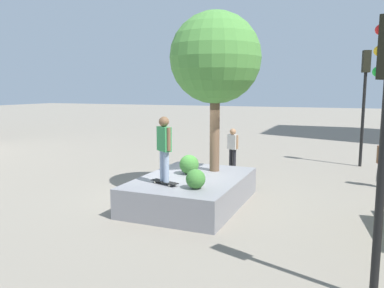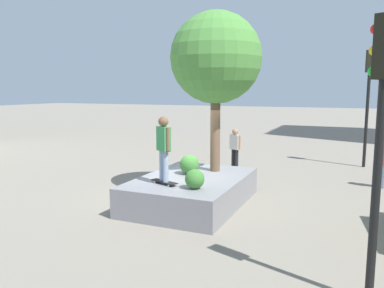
{
  "view_description": "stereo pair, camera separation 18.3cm",
  "coord_description": "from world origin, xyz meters",
  "px_view_note": "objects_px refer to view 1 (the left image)",
  "views": [
    {
      "loc": [
        9.71,
        4.2,
        3.07
      ],
      "look_at": [
        0.45,
        0.38,
        1.64
      ],
      "focal_mm": 35.79,
      "sensor_mm": 36.0,
      "label": 1
    },
    {
      "loc": [
        9.64,
        4.37,
        3.07
      ],
      "look_at": [
        0.45,
        0.38,
        1.64
      ],
      "focal_mm": 35.79,
      "sensor_mm": 36.0,
      "label": 2
    }
  ],
  "objects_px": {
    "plaza_tree": "(215,59)",
    "planter_ledge": "(192,191)",
    "skateboard": "(165,182)",
    "bystander_watching": "(233,145)",
    "skateboarder": "(164,144)",
    "traffic_light_median": "(365,88)"
  },
  "relations": [
    {
      "from": "plaza_tree",
      "to": "planter_ledge",
      "type": "bearing_deg",
      "value": -15.72
    },
    {
      "from": "skateboard",
      "to": "bystander_watching",
      "type": "distance_m",
      "value": 6.08
    },
    {
      "from": "skateboard",
      "to": "skateboarder",
      "type": "relative_size",
      "value": 0.51
    },
    {
      "from": "plaza_tree",
      "to": "bystander_watching",
      "type": "height_order",
      "value": "plaza_tree"
    },
    {
      "from": "skateboarder",
      "to": "traffic_light_median",
      "type": "relative_size",
      "value": 0.35
    },
    {
      "from": "traffic_light_median",
      "to": "skateboarder",
      "type": "bearing_deg",
      "value": -29.09
    },
    {
      "from": "plaza_tree",
      "to": "traffic_light_median",
      "type": "bearing_deg",
      "value": 147.69
    },
    {
      "from": "skateboarder",
      "to": "traffic_light_median",
      "type": "height_order",
      "value": "traffic_light_median"
    },
    {
      "from": "planter_ledge",
      "to": "plaza_tree",
      "type": "height_order",
      "value": "plaza_tree"
    },
    {
      "from": "planter_ledge",
      "to": "skateboarder",
      "type": "distance_m",
      "value": 1.72
    },
    {
      "from": "planter_ledge",
      "to": "skateboard",
      "type": "height_order",
      "value": "skateboard"
    },
    {
      "from": "skateboard",
      "to": "bystander_watching",
      "type": "relative_size",
      "value": 0.53
    },
    {
      "from": "planter_ledge",
      "to": "bystander_watching",
      "type": "bearing_deg",
      "value": -175.82
    },
    {
      "from": "planter_ledge",
      "to": "bystander_watching",
      "type": "relative_size",
      "value": 2.44
    },
    {
      "from": "plaza_tree",
      "to": "bystander_watching",
      "type": "relative_size",
      "value": 2.87
    },
    {
      "from": "planter_ledge",
      "to": "plaza_tree",
      "type": "xyz_separation_m",
      "value": [
        -1.01,
        0.28,
        3.55
      ]
    },
    {
      "from": "plaza_tree",
      "to": "bystander_watching",
      "type": "bearing_deg",
      "value": -170.89
    },
    {
      "from": "plaza_tree",
      "to": "traffic_light_median",
      "type": "height_order",
      "value": "plaza_tree"
    },
    {
      "from": "planter_ledge",
      "to": "skateboard",
      "type": "relative_size",
      "value": 4.62
    },
    {
      "from": "skateboard",
      "to": "bystander_watching",
      "type": "height_order",
      "value": "bystander_watching"
    },
    {
      "from": "plaza_tree",
      "to": "skateboarder",
      "type": "distance_m",
      "value": 3.01
    },
    {
      "from": "traffic_light_median",
      "to": "bystander_watching",
      "type": "bearing_deg",
      "value": -64.22
    }
  ]
}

